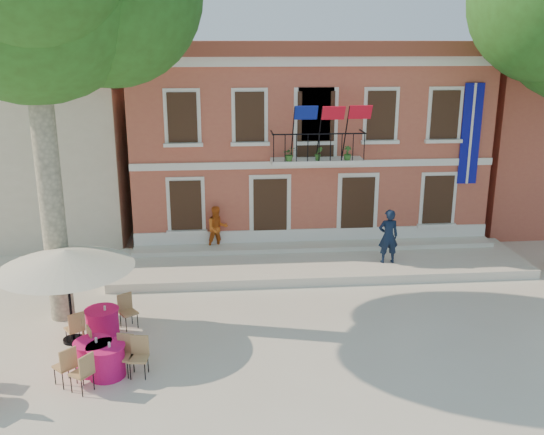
{
  "coord_description": "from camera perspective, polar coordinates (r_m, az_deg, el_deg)",
  "views": [
    {
      "loc": [
        -1.37,
        -14.94,
        7.55
      ],
      "look_at": [
        0.25,
        3.5,
        2.1
      ],
      "focal_mm": 40.0,
      "sensor_mm": 36.0,
      "label": 1
    }
  ],
  "objects": [
    {
      "name": "patio_umbrella",
      "position": [
        16.03,
        -18.86,
        -3.75
      ],
      "size": [
        3.4,
        3.4,
        2.53
      ],
      "color": "black",
      "rests_on": "ground"
    },
    {
      "name": "terrace",
      "position": [
        20.98,
        4.56,
        -4.3
      ],
      "size": [
        14.0,
        3.4,
        0.3
      ],
      "primitive_type": "cube",
      "color": "silver",
      "rests_on": "ground"
    },
    {
      "name": "main_building",
      "position": [
        25.43,
        2.67,
        7.87
      ],
      "size": [
        13.5,
        9.59,
        7.5
      ],
      "color": "#B75A42",
      "rests_on": "ground"
    },
    {
      "name": "cafe_table_3",
      "position": [
        16.77,
        -15.67,
        -9.42
      ],
      "size": [
        1.83,
        1.42,
        0.95
      ],
      "color": "#D11365",
      "rests_on": "ground"
    },
    {
      "name": "pedestrian_navy",
      "position": [
        20.63,
        10.89,
        -1.74
      ],
      "size": [
        0.68,
        0.45,
        1.86
      ],
      "primitive_type": "imported",
      "rotation": [
        0.0,
        0.0,
        3.15
      ],
      "color": "#0F1B32",
      "rests_on": "terrace"
    },
    {
      "name": "pedestrian_orange",
      "position": [
        21.62,
        -5.18,
        -1.01
      ],
      "size": [
        0.91,
        0.79,
        1.61
      ],
      "primitive_type": "imported",
      "rotation": [
        0.0,
        0.0,
        0.27
      ],
      "color": "#D55D19",
      "rests_on": "terrace"
    },
    {
      "name": "neighbor_west",
      "position": [
        27.52,
        -22.27,
        6.13
      ],
      "size": [
        9.4,
        9.4,
        6.4
      ],
      "color": "beige",
      "rests_on": "ground"
    },
    {
      "name": "cafe_table_1",
      "position": [
        14.91,
        -15.31,
        -12.75
      ],
      "size": [
        1.71,
        1.86,
        0.95
      ],
      "color": "#D11365",
      "rests_on": "ground"
    },
    {
      "name": "ground",
      "position": [
        16.79,
        0.2,
        -10.31
      ],
      "size": [
        90.0,
        90.0,
        0.0
      ],
      "primitive_type": "plane",
      "color": "beige",
      "rests_on": "ground"
    },
    {
      "name": "cafe_table_2",
      "position": [
        15.19,
        -16.45,
        -12.28
      ],
      "size": [
        1.82,
        1.8,
        0.95
      ],
      "color": "#D11365",
      "rests_on": "ground"
    }
  ]
}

